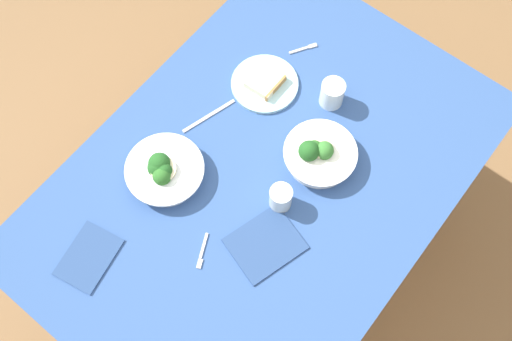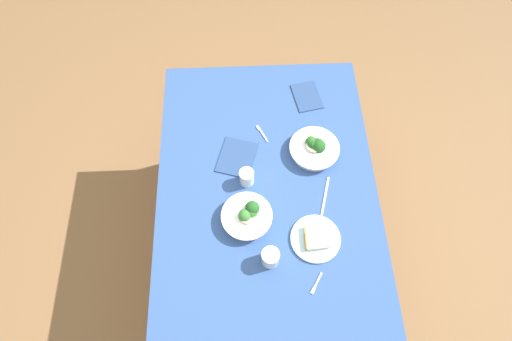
# 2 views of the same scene
# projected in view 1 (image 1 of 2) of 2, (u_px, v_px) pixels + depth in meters

# --- Properties ---
(ground_plane) EXTENTS (6.00, 6.00, 0.00)m
(ground_plane) POSITION_uv_depth(u_px,v_px,m) (261.00, 248.00, 2.52)
(ground_plane) COLOR brown
(dining_table) EXTENTS (1.43, 0.99, 0.78)m
(dining_table) POSITION_uv_depth(u_px,v_px,m) (263.00, 190.00, 1.91)
(dining_table) COLOR #2D4C84
(dining_table) RESTS_ON ground_plane
(broccoli_bowl_far) EXTENTS (0.23, 0.23, 0.09)m
(broccoli_bowl_far) POSITION_uv_depth(u_px,v_px,m) (164.00, 170.00, 1.77)
(broccoli_bowl_far) COLOR white
(broccoli_bowl_far) RESTS_ON dining_table
(broccoli_bowl_near) EXTENTS (0.22, 0.22, 0.10)m
(broccoli_bowl_near) POSITION_uv_depth(u_px,v_px,m) (319.00, 154.00, 1.79)
(broccoli_bowl_near) COLOR white
(broccoli_bowl_near) RESTS_ON dining_table
(bread_side_plate) EXTENTS (0.21, 0.21, 0.04)m
(bread_side_plate) POSITION_uv_depth(u_px,v_px,m) (265.00, 83.00, 1.91)
(bread_side_plate) COLOR #99C6D1
(bread_side_plate) RESTS_ON dining_table
(water_glass_center) EXTENTS (0.07, 0.07, 0.08)m
(water_glass_center) POSITION_uv_depth(u_px,v_px,m) (281.00, 198.00, 1.73)
(water_glass_center) COLOR silver
(water_glass_center) RESTS_ON dining_table
(water_glass_side) EXTENTS (0.07, 0.07, 0.09)m
(water_glass_side) POSITION_uv_depth(u_px,v_px,m) (332.00, 93.00, 1.86)
(water_glass_side) COLOR silver
(water_glass_side) RESTS_ON dining_table
(fork_by_far_bowl) EXTENTS (0.09, 0.06, 0.00)m
(fork_by_far_bowl) POSITION_uv_depth(u_px,v_px,m) (305.00, 48.00, 1.98)
(fork_by_far_bowl) COLOR #B7B7BC
(fork_by_far_bowl) RESTS_ON dining_table
(fork_by_near_bowl) EXTENTS (0.10, 0.05, 0.00)m
(fork_by_near_bowl) POSITION_uv_depth(u_px,v_px,m) (203.00, 253.00, 1.71)
(fork_by_near_bowl) COLOR #B7B7BC
(fork_by_near_bowl) RESTS_ON dining_table
(table_knife_left) EXTENTS (0.19, 0.06, 0.00)m
(table_knife_left) POSITION_uv_depth(u_px,v_px,m) (209.00, 116.00, 1.88)
(table_knife_left) COLOR #B7B7BC
(table_knife_left) RESTS_ON dining_table
(napkin_folded_upper) EXTENTS (0.20, 0.16, 0.01)m
(napkin_folded_upper) POSITION_uv_depth(u_px,v_px,m) (89.00, 257.00, 1.70)
(napkin_folded_upper) COLOR navy
(napkin_folded_upper) RESTS_ON dining_table
(napkin_folded_lower) EXTENTS (0.23, 0.21, 0.01)m
(napkin_folded_lower) POSITION_uv_depth(u_px,v_px,m) (265.00, 244.00, 1.72)
(napkin_folded_lower) COLOR navy
(napkin_folded_lower) RESTS_ON dining_table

